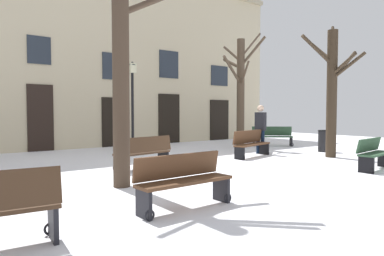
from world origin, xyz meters
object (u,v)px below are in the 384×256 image
(streetlamp, at_px, (132,97))
(bench_back_to_back_left, at_px, (272,136))
(litter_bin, at_px, (324,141))
(tree_left_of_center, at_px, (332,87))
(tree_near_facade, at_px, (241,89))
(person_near_bench, at_px, (260,126))
(bench_facing_shops, at_px, (251,143))
(bench_near_center_tree, at_px, (184,180))
(bench_far_corner, at_px, (374,153))
(bench_back_to_back_right, at_px, (144,152))
(tree_center, at_px, (124,45))

(streetlamp, relative_size, bench_back_to_back_left, 2.06)
(bench_back_to_back_left, bearing_deg, litter_bin, -52.92)
(streetlamp, bearing_deg, tree_left_of_center, -45.46)
(tree_near_facade, xyz_separation_m, person_near_bench, (-1.07, -2.13, -1.57))
(bench_back_to_back_left, xyz_separation_m, bench_facing_shops, (-3.66, -2.13, 0.02))
(tree_near_facade, height_order, bench_near_center_tree, tree_near_facade)
(bench_near_center_tree, xyz_separation_m, bench_facing_shops, (5.64, 3.85, 0.02))
(tree_near_facade, height_order, bench_far_corner, tree_near_facade)
(bench_back_to_back_right, bearing_deg, bench_far_corner, 131.11)
(tree_near_facade, distance_m, bench_facing_shops, 3.85)
(tree_left_of_center, relative_size, bench_near_center_tree, 2.74)
(tree_left_of_center, distance_m, streetlamp, 7.13)
(tree_center, distance_m, bench_back_to_back_left, 10.40)
(tree_near_facade, height_order, litter_bin, tree_near_facade)
(litter_bin, xyz_separation_m, person_near_bench, (-2.53, 1.05, 0.60))
(bench_back_to_back_left, bearing_deg, person_near_bench, -106.51)
(tree_left_of_center, bearing_deg, litter_bin, 39.15)
(litter_bin, relative_size, person_near_bench, 0.47)
(person_near_bench, bearing_deg, tree_near_facade, 136.34)
(tree_left_of_center, xyz_separation_m, person_near_bench, (-1.22, 2.12, -1.39))
(tree_center, relative_size, bench_back_to_back_left, 3.29)
(tree_center, bearing_deg, bench_far_corner, -18.69)
(bench_near_center_tree, bearing_deg, tree_left_of_center, 13.30)
(tree_center, relative_size, streetlamp, 1.59)
(litter_bin, bearing_deg, bench_back_to_back_right, 175.07)
(tree_center, xyz_separation_m, bench_near_center_tree, (0.02, -2.09, -2.48))
(bench_back_to_back_right, bearing_deg, streetlamp, -122.71)
(tree_left_of_center, relative_size, bench_back_to_back_left, 2.86)
(bench_far_corner, relative_size, person_near_bench, 0.88)
(tree_left_of_center, height_order, bench_far_corner, tree_left_of_center)
(bench_facing_shops, distance_m, person_near_bench, 1.15)
(tree_near_facade, distance_m, bench_far_corner, 6.90)
(person_near_bench, bearing_deg, tree_left_of_center, 13.05)
(bench_facing_shops, xyz_separation_m, person_near_bench, (0.93, 0.40, 0.54))
(streetlamp, xyz_separation_m, litter_bin, (6.30, -4.01, -1.69))
(tree_left_of_center, distance_m, bench_back_to_back_left, 4.57)
(bench_near_center_tree, xyz_separation_m, person_near_bench, (6.57, 4.25, 0.57))
(bench_back_to_back_left, distance_m, person_near_bench, 3.28)
(streetlamp, height_order, bench_facing_shops, streetlamp)
(tree_near_facade, height_order, bench_back_to_back_left, tree_near_facade)
(streetlamp, relative_size, litter_bin, 4.05)
(bench_far_corner, bearing_deg, tree_center, 154.62)
(bench_near_center_tree, bearing_deg, person_near_bench, 30.92)
(streetlamp, relative_size, bench_near_center_tree, 1.98)
(tree_near_facade, bearing_deg, tree_center, -150.80)
(tree_left_of_center, bearing_deg, bench_near_center_tree, -164.73)
(bench_facing_shops, bearing_deg, bench_near_center_tree, -160.39)
(bench_near_center_tree, xyz_separation_m, bench_back_to_back_right, (1.42, 3.86, -0.01))
(tree_left_of_center, bearing_deg, bench_facing_shops, 141.38)
(tree_left_of_center, xyz_separation_m, bench_facing_shops, (-2.15, 1.72, -1.94))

